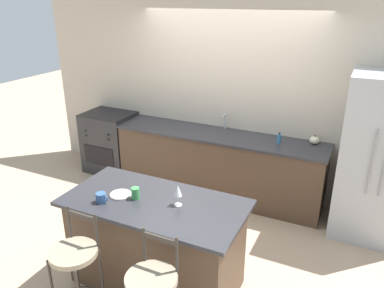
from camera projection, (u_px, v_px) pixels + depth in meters
ground_plane at (207, 205)px, 5.10m from camera, size 18.00×18.00×0.00m
wall_back at (229, 97)px, 5.19m from camera, size 6.00×0.07×2.70m
back_counter at (218, 164)px, 5.25m from camera, size 2.92×0.68×0.91m
sink_faucet at (225, 120)px, 5.20m from camera, size 0.02×0.13×0.22m
kitchen_island at (156, 242)px, 3.58m from camera, size 1.68×0.85×0.92m
refrigerator at (377, 158)px, 4.22m from camera, size 0.78×0.79×1.91m
oven_range at (111, 142)px, 5.98m from camera, size 0.75×0.63×0.96m
bar_stool_near at (76, 264)px, 3.11m from camera, size 0.40×0.40×1.03m
dinner_plate at (121, 194)px, 3.50m from camera, size 0.21×0.21×0.02m
wine_glass at (178, 191)px, 3.29m from camera, size 0.07×0.07×0.20m
coffee_mug at (101, 198)px, 3.38m from camera, size 0.12×0.09×0.09m
tumbler_cup at (135, 193)px, 3.43m from camera, size 0.08×0.08×0.11m
pumpkin_decoration at (315, 140)px, 4.72m from camera, size 0.12×0.12×0.12m
soap_bottle at (279, 138)px, 4.75m from camera, size 0.05×0.05×0.13m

